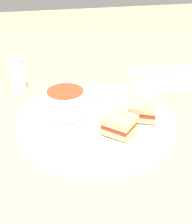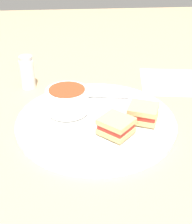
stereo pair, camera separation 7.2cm
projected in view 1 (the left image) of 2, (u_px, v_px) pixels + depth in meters
ground_plane at (96, 124)px, 0.74m from camera, size 2.40×2.40×0.00m
plate at (96, 121)px, 0.73m from camera, size 0.37×0.37×0.02m
soup_bowl at (66, 102)px, 0.74m from camera, size 0.10×0.10×0.06m
spoon at (87, 95)px, 0.82m from camera, size 0.04×0.13×0.01m
sandwich_half_near at (119, 124)px, 0.67m from camera, size 0.09×0.09×0.04m
sandwich_half_far at (142, 110)px, 0.72m from camera, size 0.08×0.08×0.04m
salt_shaker at (18, 76)px, 0.86m from camera, size 0.04×0.04×0.09m
menu_sheet at (172, 78)px, 0.96m from camera, size 0.23×0.28×0.00m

